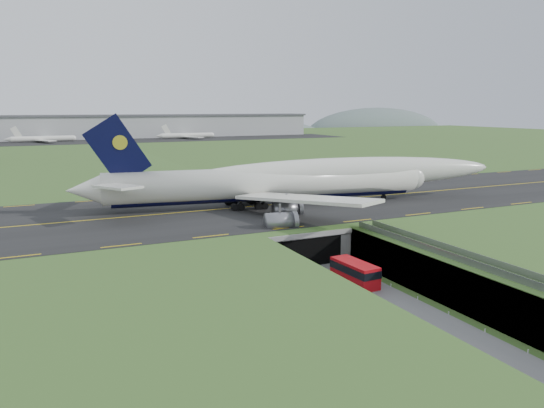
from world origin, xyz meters
name	(u,v)px	position (x,y,z in m)	size (l,w,h in m)	color
ground	(335,281)	(0.00, 0.00, 0.00)	(900.00, 900.00, 0.00)	#3E5D25
airfield_deck	(336,263)	(0.00, 0.00, 3.00)	(800.00, 800.00, 6.00)	gray
trench_road	(363,296)	(0.00, -7.50, 0.10)	(12.00, 75.00, 0.20)	slate
taxiway	(252,207)	(0.00, 33.00, 6.09)	(800.00, 44.00, 0.18)	black
tunnel_portal	(287,237)	(0.00, 16.71, 3.33)	(17.00, 22.30, 6.00)	gray
guideway	(487,274)	(11.00, -19.11, 5.32)	(3.00, 53.00, 7.05)	#A8A8A3
jumbo_jet	(299,180)	(10.14, 31.33, 11.37)	(93.26, 59.77, 19.97)	white
shuttle_tram	(355,273)	(1.75, -2.70, 1.90)	(3.79, 8.77, 3.47)	red
cargo_terminal	(94,127)	(-0.17, 299.41, 13.96)	(320.00, 67.00, 15.60)	#B2B2B2
distant_hills	(151,140)	(64.38, 430.00, -4.00)	(700.00, 91.00, 60.00)	slate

